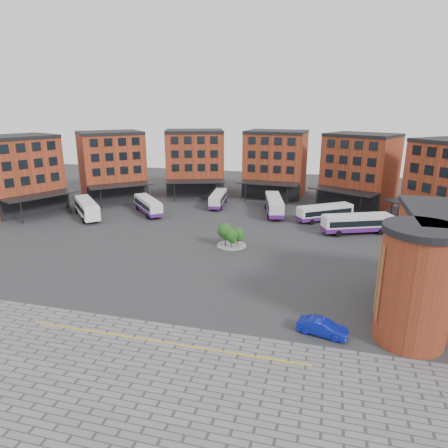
% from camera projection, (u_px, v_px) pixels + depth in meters
% --- Properties ---
extents(ground, '(160.00, 160.00, 0.00)m').
position_uv_depth(ground, '(192.00, 277.00, 48.64)').
color(ground, '#28282B').
rests_on(ground, ground).
extents(paving_zone, '(50.00, 22.00, 0.02)m').
position_uv_depth(paving_zone, '(116.00, 406.00, 27.77)').
color(paving_zone, slate).
rests_on(paving_zone, ground).
extents(yellow_line, '(26.00, 0.15, 0.02)m').
position_uv_depth(yellow_line, '(162.00, 342.00, 35.17)').
color(yellow_line, gold).
rests_on(yellow_line, paving_zone).
extents(main_building, '(94.14, 42.48, 14.60)m').
position_uv_depth(main_building, '(230.00, 169.00, 83.15)').
color(main_building, maroon).
rests_on(main_building, ground).
extents(tree_island, '(4.40, 4.40, 3.60)m').
position_uv_depth(tree_island, '(231.00, 235.00, 58.38)').
color(tree_island, gray).
rests_on(tree_island, ground).
extents(bus_a, '(9.72, 10.15, 3.24)m').
position_uv_depth(bus_a, '(87.00, 207.00, 73.70)').
color(bus_a, white).
rests_on(bus_a, ground).
extents(bus_b, '(8.98, 9.54, 3.00)m').
position_uv_depth(bus_b, '(148.00, 205.00, 76.38)').
color(bus_b, silver).
rests_on(bus_b, ground).
extents(bus_c, '(3.48, 10.28, 2.84)m').
position_uv_depth(bus_c, '(218.00, 199.00, 82.14)').
color(bus_c, silver).
rests_on(bus_c, ground).
extents(bus_d, '(5.23, 12.09, 3.32)m').
position_uv_depth(bus_d, '(274.00, 205.00, 76.02)').
color(bus_d, silver).
rests_on(bus_d, ground).
extents(bus_e, '(9.95, 8.01, 2.95)m').
position_uv_depth(bus_e, '(325.00, 212.00, 71.41)').
color(bus_e, white).
rests_on(bus_e, ground).
extents(bus_f, '(11.43, 6.87, 3.19)m').
position_uv_depth(bus_f, '(357.00, 223.00, 64.44)').
color(bus_f, silver).
rests_on(bus_f, ground).
extents(blue_car, '(4.74, 2.53, 1.48)m').
position_uv_depth(blue_car, '(322.00, 327.00, 36.14)').
color(blue_car, '#0B1797').
rests_on(blue_car, ground).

